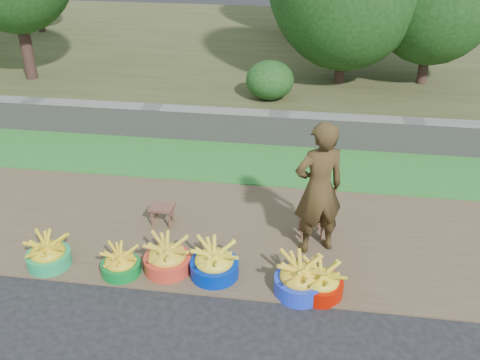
# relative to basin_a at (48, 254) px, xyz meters

# --- Properties ---
(ground_plane) EXTENTS (120.00, 120.00, 0.00)m
(ground_plane) POSITION_rel_basin_a_xyz_m (2.34, -0.26, -0.17)
(ground_plane) COLOR black
(ground_plane) RESTS_ON ground
(dirt_shoulder) EXTENTS (80.00, 2.50, 0.02)m
(dirt_shoulder) POSITION_rel_basin_a_xyz_m (2.34, 0.99, -0.16)
(dirt_shoulder) COLOR brown
(dirt_shoulder) RESTS_ON ground
(grass_verge) EXTENTS (80.00, 1.50, 0.04)m
(grass_verge) POSITION_rel_basin_a_xyz_m (2.34, 2.99, -0.15)
(grass_verge) COLOR #2A782A
(grass_verge) RESTS_ON ground
(retaining_wall) EXTENTS (80.00, 0.35, 0.55)m
(retaining_wall) POSITION_rel_basin_a_xyz_m (2.34, 3.84, 0.11)
(retaining_wall) COLOR slate
(retaining_wall) RESTS_ON ground
(earth_bank) EXTENTS (80.00, 10.00, 0.50)m
(earth_bank) POSITION_rel_basin_a_xyz_m (2.34, 8.74, 0.08)
(earth_bank) COLOR #444725
(earth_bank) RESTS_ON ground
(basin_a) EXTENTS (0.51, 0.51, 0.38)m
(basin_a) POSITION_rel_basin_a_xyz_m (0.00, 0.00, 0.00)
(basin_a) COLOR #1DA15B
(basin_a) RESTS_ON ground
(basin_b) EXTENTS (0.45, 0.45, 0.33)m
(basin_b) POSITION_rel_basin_a_xyz_m (0.88, -0.02, -0.02)
(basin_b) COLOR #087729
(basin_b) RESTS_ON ground
(basin_c) EXTENTS (0.54, 0.54, 0.41)m
(basin_c) POSITION_rel_basin_a_xyz_m (1.39, 0.11, 0.01)
(basin_c) COLOR red
(basin_c) RESTS_ON ground
(basin_d) EXTENTS (0.55, 0.55, 0.41)m
(basin_d) POSITION_rel_basin_a_xyz_m (1.94, 0.09, 0.01)
(basin_d) COLOR #0025A3
(basin_d) RESTS_ON ground
(basin_e) EXTENTS (0.56, 0.56, 0.42)m
(basin_e) POSITION_rel_basin_a_xyz_m (2.91, -0.05, 0.02)
(basin_e) COLOR blue
(basin_e) RESTS_ON ground
(basin_f) EXTENTS (0.49, 0.49, 0.37)m
(basin_f) POSITION_rel_basin_a_xyz_m (3.13, -0.05, -0.00)
(basin_f) COLOR #AE1001
(basin_f) RESTS_ON ground
(stool_left) EXTENTS (0.31, 0.25, 0.27)m
(stool_left) POSITION_rel_basin_a_xyz_m (1.07, 1.04, 0.06)
(stool_left) COLOR brown
(stool_left) RESTS_ON dirt_shoulder
(stool_right) EXTENTS (0.37, 0.31, 0.29)m
(stool_right) POSITION_rel_basin_a_xyz_m (2.99, 1.07, 0.08)
(stool_right) COLOR brown
(stool_right) RESTS_ON dirt_shoulder
(vendor_woman) EXTENTS (0.72, 0.61, 1.66)m
(vendor_woman) POSITION_rel_basin_a_xyz_m (3.05, 0.78, 0.68)
(vendor_woman) COLOR black
(vendor_woman) RESTS_ON dirt_shoulder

